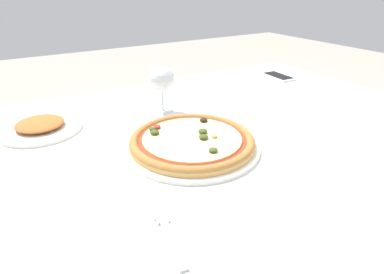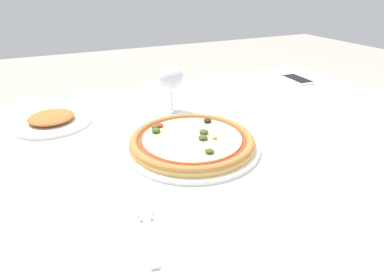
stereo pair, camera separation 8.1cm
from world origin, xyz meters
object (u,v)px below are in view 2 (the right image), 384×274
at_px(dining_table, 234,154).
at_px(wine_glass_far_left, 171,80).
at_px(pizza_plate, 192,142).
at_px(cell_phone, 297,79).
at_px(side_plate, 52,120).
at_px(fork, 148,228).

distance_m(dining_table, wine_glass_far_left, 0.31).
xyz_separation_m(pizza_plate, cell_phone, (0.66, 0.36, -0.01)).
bearing_deg(side_plate, pizza_plate, -44.97).
bearing_deg(side_plate, wine_glass_far_left, -7.65).
height_order(fork, wine_glass_far_left, wine_glass_far_left).
bearing_deg(wine_glass_far_left, cell_phone, 8.59).
height_order(dining_table, fork, fork).
relative_size(fork, wine_glass_far_left, 1.15).
distance_m(pizza_plate, wine_glass_far_left, 0.28).
distance_m(dining_table, fork, 0.45).
xyz_separation_m(wine_glass_far_left, side_plate, (-0.36, 0.05, -0.09)).
xyz_separation_m(dining_table, cell_phone, (0.50, 0.32, 0.08)).
distance_m(dining_table, side_plate, 0.55).
bearing_deg(pizza_plate, cell_phone, 28.42).
xyz_separation_m(fork, wine_glass_far_left, (0.24, 0.50, 0.10)).
bearing_deg(cell_phone, wine_glass_far_left, -171.41).
relative_size(wine_glass_far_left, cell_phone, 1.00).
height_order(pizza_plate, fork, pizza_plate).
relative_size(dining_table, fork, 8.23).
height_order(cell_phone, side_plate, side_plate).
xyz_separation_m(dining_table, fork, (-0.35, -0.27, 0.08)).
distance_m(dining_table, pizza_plate, 0.18).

